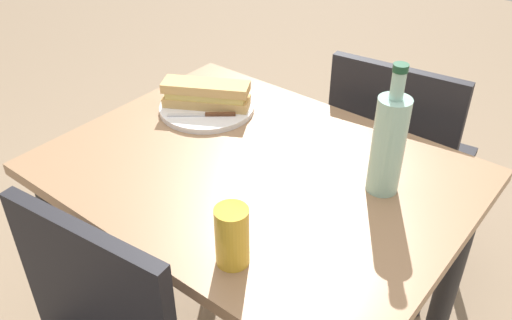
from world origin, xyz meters
TOP-DOWN VIEW (x-y plane):
  - dining_table at (0.00, 0.00)m, footprint 0.95×0.73m
  - chair_near at (-0.11, -0.56)m, footprint 0.45×0.45m
  - plate_near at (0.28, -0.13)m, footprint 0.26×0.26m
  - baguette_sandwich_near at (0.28, -0.13)m, footprint 0.24×0.17m
  - knife_near at (0.24, -0.09)m, footprint 0.15×0.12m
  - water_bottle at (-0.27, -0.11)m, footprint 0.07×0.07m
  - beer_glass at (-0.16, 0.27)m, footprint 0.06×0.06m

SIDE VIEW (x-z plane):
  - chair_near at x=-0.11m, z-range 0.06..0.93m
  - dining_table at x=0.00m, z-range 0.23..0.98m
  - plate_near at x=0.28m, z-range 0.74..0.76m
  - knife_near at x=0.24m, z-range 0.76..0.77m
  - baguette_sandwich_near at x=0.28m, z-range 0.76..0.83m
  - beer_glass at x=-0.16m, z-range 0.74..0.87m
  - water_bottle at x=-0.27m, z-range 0.71..1.01m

